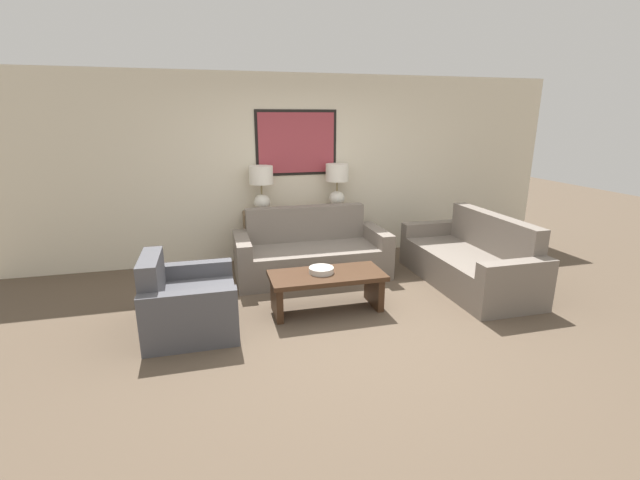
{
  "coord_description": "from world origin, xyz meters",
  "views": [
    {
      "loc": [
        -1.26,
        -3.84,
        2.04
      ],
      "look_at": [
        -0.03,
        0.87,
        0.65
      ],
      "focal_mm": 24.0,
      "sensor_mm": 36.0,
      "label": 1
    }
  ],
  "objects_px": {
    "couch_by_back_wall": "(311,254)",
    "decorative_bowl": "(321,270)",
    "table_lamp_left": "(261,184)",
    "table_lamp_right": "(337,182)",
    "couch_by_side": "(470,262)",
    "coffee_table": "(327,283)",
    "armchair_near_back_wall": "(187,304)",
    "console_table": "(301,235)"
  },
  "relations": [
    {
      "from": "armchair_near_back_wall",
      "to": "couch_by_back_wall",
      "type": "bearing_deg",
      "value": 37.94
    },
    {
      "from": "table_lamp_right",
      "to": "armchair_near_back_wall",
      "type": "xyz_separation_m",
      "value": [
        -2.1,
        -1.85,
        -0.88
      ]
    },
    {
      "from": "couch_by_back_wall",
      "to": "coffee_table",
      "type": "bearing_deg",
      "value": -94.63
    },
    {
      "from": "table_lamp_left",
      "to": "couch_by_side",
      "type": "xyz_separation_m",
      "value": [
        2.43,
        -1.46,
        -0.86
      ]
    },
    {
      "from": "table_lamp_left",
      "to": "couch_by_back_wall",
      "type": "height_order",
      "value": "table_lamp_left"
    },
    {
      "from": "couch_by_side",
      "to": "couch_by_back_wall",
      "type": "bearing_deg",
      "value": 156.43
    },
    {
      "from": "couch_by_back_wall",
      "to": "decorative_bowl",
      "type": "xyz_separation_m",
      "value": [
        -0.14,
        -1.09,
        0.17
      ]
    },
    {
      "from": "table_lamp_right",
      "to": "decorative_bowl",
      "type": "distance_m",
      "value": 1.99
    },
    {
      "from": "table_lamp_left",
      "to": "coffee_table",
      "type": "height_order",
      "value": "table_lamp_left"
    },
    {
      "from": "console_table",
      "to": "armchair_near_back_wall",
      "type": "height_order",
      "value": "armchair_near_back_wall"
    },
    {
      "from": "console_table",
      "to": "decorative_bowl",
      "type": "relative_size",
      "value": 6.08
    },
    {
      "from": "couch_by_side",
      "to": "coffee_table",
      "type": "relative_size",
      "value": 1.61
    },
    {
      "from": "table_lamp_left",
      "to": "couch_by_back_wall",
      "type": "bearing_deg",
      "value": -49.4
    },
    {
      "from": "table_lamp_left",
      "to": "decorative_bowl",
      "type": "distance_m",
      "value": 1.91
    },
    {
      "from": "console_table",
      "to": "couch_by_back_wall",
      "type": "distance_m",
      "value": 0.65
    },
    {
      "from": "table_lamp_left",
      "to": "coffee_table",
      "type": "bearing_deg",
      "value": -75.39
    },
    {
      "from": "table_lamp_right",
      "to": "table_lamp_left",
      "type": "bearing_deg",
      "value": 180.0
    },
    {
      "from": "table_lamp_right",
      "to": "decorative_bowl",
      "type": "height_order",
      "value": "table_lamp_right"
    },
    {
      "from": "console_table",
      "to": "table_lamp_right",
      "type": "distance_m",
      "value": 0.95
    },
    {
      "from": "table_lamp_left",
      "to": "coffee_table",
      "type": "distance_m",
      "value": 2.01
    },
    {
      "from": "coffee_table",
      "to": "armchair_near_back_wall",
      "type": "distance_m",
      "value": 1.46
    },
    {
      "from": "armchair_near_back_wall",
      "to": "console_table",
      "type": "bearing_deg",
      "value": 50.08
    },
    {
      "from": "couch_by_side",
      "to": "coffee_table",
      "type": "height_order",
      "value": "couch_by_side"
    },
    {
      "from": "table_lamp_right",
      "to": "couch_by_side",
      "type": "xyz_separation_m",
      "value": [
        1.33,
        -1.46,
        -0.86
      ]
    },
    {
      "from": "couch_by_back_wall",
      "to": "armchair_near_back_wall",
      "type": "distance_m",
      "value": 1.96
    },
    {
      "from": "console_table",
      "to": "couch_by_side",
      "type": "distance_m",
      "value": 2.38
    },
    {
      "from": "console_table",
      "to": "table_lamp_left",
      "type": "xyz_separation_m",
      "value": [
        -0.55,
        0.0,
        0.77
      ]
    },
    {
      "from": "couch_by_back_wall",
      "to": "decorative_bowl",
      "type": "relative_size",
      "value": 7.41
    },
    {
      "from": "table_lamp_left",
      "to": "table_lamp_right",
      "type": "distance_m",
      "value": 1.1
    },
    {
      "from": "couch_by_back_wall",
      "to": "armchair_near_back_wall",
      "type": "xyz_separation_m",
      "value": [
        -1.55,
        -1.21,
        -0.02
      ]
    },
    {
      "from": "table_lamp_left",
      "to": "table_lamp_right",
      "type": "xyz_separation_m",
      "value": [
        1.1,
        0.0,
        0.0
      ]
    },
    {
      "from": "couch_by_side",
      "to": "coffee_table",
      "type": "distance_m",
      "value": 1.99
    },
    {
      "from": "coffee_table",
      "to": "armchair_near_back_wall",
      "type": "bearing_deg",
      "value": -176.7
    },
    {
      "from": "couch_by_back_wall",
      "to": "couch_by_side",
      "type": "distance_m",
      "value": 2.05
    },
    {
      "from": "couch_by_back_wall",
      "to": "decorative_bowl",
      "type": "bearing_deg",
      "value": -97.53
    },
    {
      "from": "table_lamp_right",
      "to": "armchair_near_back_wall",
      "type": "bearing_deg",
      "value": -138.61
    },
    {
      "from": "couch_by_side",
      "to": "decorative_bowl",
      "type": "height_order",
      "value": "couch_by_side"
    },
    {
      "from": "table_lamp_left",
      "to": "table_lamp_right",
      "type": "relative_size",
      "value": 1.0
    },
    {
      "from": "couch_by_side",
      "to": "armchair_near_back_wall",
      "type": "distance_m",
      "value": 3.44
    },
    {
      "from": "coffee_table",
      "to": "couch_by_side",
      "type": "bearing_deg",
      "value": 8.76
    },
    {
      "from": "table_lamp_right",
      "to": "couch_by_side",
      "type": "height_order",
      "value": "table_lamp_right"
    },
    {
      "from": "table_lamp_left",
      "to": "coffee_table",
      "type": "relative_size",
      "value": 0.53
    }
  ]
}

